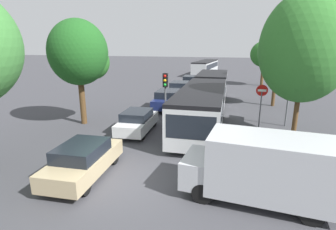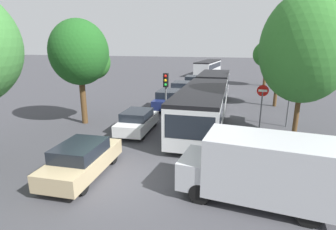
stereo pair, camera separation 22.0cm
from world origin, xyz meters
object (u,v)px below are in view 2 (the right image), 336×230
traffic_light (166,87)px  tree_left_mid (82,54)px  queued_car_silver (181,89)px  tree_right_near (305,48)px  queued_car_black (193,82)px  direction_sign_post (291,88)px  articulated_bus (208,95)px  city_bus_rear (208,67)px  queued_car_navy (169,99)px  no_entry_sign (262,100)px  white_van (261,168)px  queued_car_tan (82,159)px  queued_car_white (138,121)px  tree_right_mid (280,52)px  tree_right_far (267,54)px

traffic_light → tree_left_mid: tree_left_mid is taller
queued_car_silver → tree_right_near: tree_right_near is taller
queued_car_silver → traffic_light: bearing=-176.2°
queued_car_black → direction_sign_post: (8.89, -13.98, 1.84)m
articulated_bus → direction_sign_post: 5.78m
city_bus_rear → queued_car_silver: city_bus_rear is taller
queued_car_navy → queued_car_black: (-0.18, 11.27, -0.05)m
tree_right_near → city_bus_rear: bearing=106.0°
traffic_light → tree_left_mid: bearing=-80.2°
queued_car_black → no_entry_sign: size_ratio=1.50×
white_van → no_entry_sign: 8.30m
queued_car_tan → queued_car_white: size_ratio=1.04×
queued_car_black → tree_right_near: size_ratio=0.54×
tree_right_mid → direction_sign_post: bearing=-88.6°
white_van → tree_right_near: size_ratio=0.65×
queued_car_silver → tree_right_near: bearing=-142.9°
articulated_bus → tree_left_mid: tree_left_mid is taller
queued_car_tan → queued_car_navy: (0.24, 12.12, 0.07)m
queued_car_black → tree_left_mid: 17.71m
queued_car_navy → tree_right_far: size_ratio=0.81×
tree_left_mid → queued_car_navy: bearing=52.2°
queued_car_tan → queued_car_black: (0.06, 23.39, 0.02)m
queued_car_tan → tree_right_far: (8.67, 27.25, 3.24)m
queued_car_black → articulated_bus: bearing=-167.1°
queued_car_navy → tree_right_far: tree_right_far is taller
traffic_light → tree_right_far: (7.45, 19.41, 1.46)m
city_bus_rear → tree_left_mid: tree_left_mid is taller
direction_sign_post → tree_right_far: (-0.29, 17.84, 1.39)m
articulated_bus → tree_right_far: 16.99m
articulated_bus → direction_sign_post: bearing=69.4°
direction_sign_post → tree_left_mid: tree_left_mid is taller
queued_car_silver → tree_left_mid: (-4.08, -10.81, 3.81)m
no_entry_sign → direction_sign_post: direction_sign_post is taller
queued_car_white → traffic_light: traffic_light is taller
tree_right_mid → traffic_light: bearing=-135.1°
direction_sign_post → queued_car_silver: bearing=-41.3°
queued_car_black → tree_right_near: 19.27m
city_bus_rear → tree_right_mid: (8.79, -22.69, 3.19)m
queued_car_black → traffic_light: 15.69m
queued_car_tan → no_entry_sign: bearing=-44.2°
no_entry_sign → tree_right_far: 19.07m
queued_car_tan → queued_car_black: 23.39m
no_entry_sign → queued_car_navy: bearing=-118.3°
queued_car_white → white_van: size_ratio=0.77×
white_van → tree_left_mid: (-10.87, 6.51, 3.34)m
queued_car_navy → tree_right_far: 17.61m
queued_car_silver → tree_right_far: bearing=-44.5°
queued_car_tan → tree_right_mid: size_ratio=0.66×
queued_car_white → tree_left_mid: tree_left_mid is taller
queued_car_black → city_bus_rear: bearing=-3.1°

